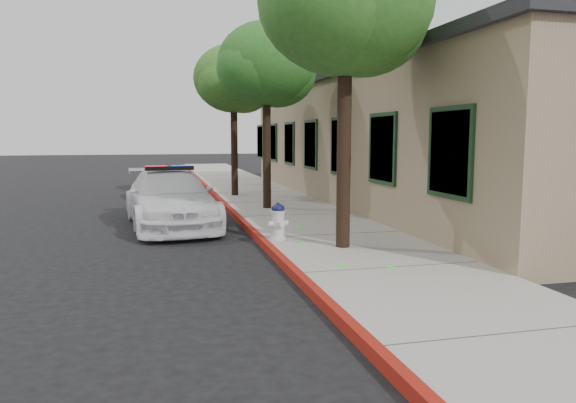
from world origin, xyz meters
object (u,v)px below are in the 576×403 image
Objects in this scene: street_tree_far at (235,82)px; street_tree_near at (346,7)px; street_tree_mid at (267,68)px; police_car at (170,199)px; clapboard_building at (418,139)px; fire_hydrant at (278,221)px.

street_tree_near is at bearing -86.01° from street_tree_far.
street_tree_near is at bearing -87.43° from street_tree_mid.
police_car is 6.37m from street_tree_near.
street_tree_mid reaches higher than clapboard_building.
fire_hydrant is at bearing -61.60° from police_car.
street_tree_far is (-5.95, 2.12, 1.98)m from clapboard_building.
police_car is 6.84m from street_tree_far.
clapboard_building reaches higher than fire_hydrant.
police_car is at bearing -114.30° from street_tree_far.
street_tree_near is (-5.29, -7.30, 2.44)m from clapboard_building.
street_tree_mid is (0.78, 4.87, 3.64)m from fire_hydrant.
clapboard_building is 4.17× the size of police_car.
clapboard_building is at bearing 14.53° from street_tree_mid.
fire_hydrant is 9.16m from street_tree_far.
clapboard_building is 9.13m from police_car.
street_tree_far is (-0.66, 9.42, -0.46)m from street_tree_near.
fire_hydrant is at bearing -92.65° from street_tree_far.
street_tree_mid reaches higher than fire_hydrant.
street_tree_near is (3.10, -4.00, 3.86)m from police_car.
fire_hydrant is (-6.34, -6.31, -1.60)m from clapboard_building.
clapboard_building is at bearing -19.61° from street_tree_far.
police_car is 0.85× the size of street_tree_near.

